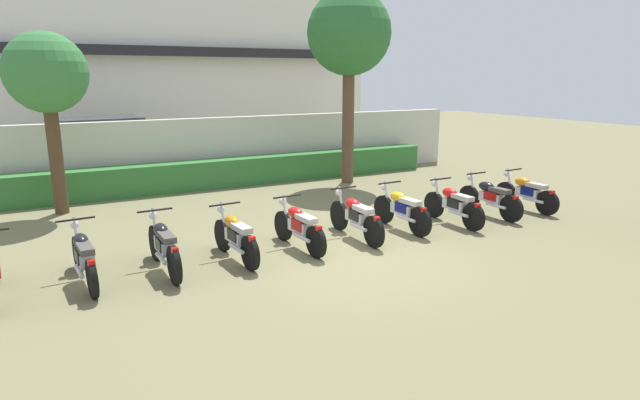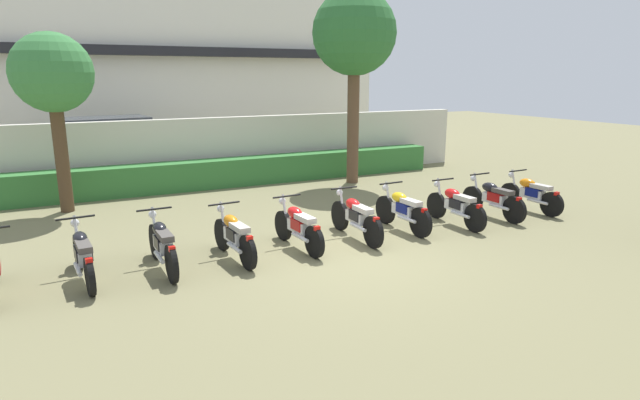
{
  "view_description": "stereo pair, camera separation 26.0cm",
  "coord_description": "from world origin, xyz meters",
  "px_view_note": "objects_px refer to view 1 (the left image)",
  "views": [
    {
      "loc": [
        -4.76,
        -7.72,
        3.23
      ],
      "look_at": [
        0.0,
        1.18,
        0.82
      ],
      "focal_mm": 29.32,
      "sensor_mm": 36.0,
      "label": 1
    },
    {
      "loc": [
        -4.53,
        -7.84,
        3.23
      ],
      "look_at": [
        0.0,
        1.18,
        0.82
      ],
      "focal_mm": 29.32,
      "sensor_mm": 36.0,
      "label": 2
    }
  ],
  "objects_px": {
    "tree_far_side": "(349,35)",
    "motorcycle_in_row_8": "(490,197)",
    "tree_near_inspector": "(46,76)",
    "motorcycle_in_row_3": "(235,236)",
    "motorcycle_in_row_4": "(299,226)",
    "motorcycle_in_row_5": "(356,217)",
    "motorcycle_in_row_9": "(526,192)",
    "parked_car": "(103,146)",
    "motorcycle_in_row_2": "(164,245)",
    "motorcycle_in_row_1": "(84,257)",
    "motorcycle_in_row_6": "(402,209)",
    "motorcycle_in_row_7": "(453,204)"
  },
  "relations": [
    {
      "from": "motorcycle_in_row_1",
      "to": "motorcycle_in_row_8",
      "type": "relative_size",
      "value": 1.02
    },
    {
      "from": "motorcycle_in_row_5",
      "to": "motorcycle_in_row_9",
      "type": "height_order",
      "value": "motorcycle_in_row_5"
    },
    {
      "from": "motorcycle_in_row_8",
      "to": "motorcycle_in_row_6",
      "type": "bearing_deg",
      "value": 86.81
    },
    {
      "from": "parked_car",
      "to": "tree_near_inspector",
      "type": "xyz_separation_m",
      "value": [
        -1.53,
        -4.93,
        2.28
      ]
    },
    {
      "from": "motorcycle_in_row_1",
      "to": "motorcycle_in_row_3",
      "type": "height_order",
      "value": "motorcycle_in_row_3"
    },
    {
      "from": "motorcycle_in_row_3",
      "to": "motorcycle_in_row_8",
      "type": "bearing_deg",
      "value": -93.86
    },
    {
      "from": "motorcycle_in_row_5",
      "to": "motorcycle_in_row_9",
      "type": "relative_size",
      "value": 1.09
    },
    {
      "from": "motorcycle_in_row_7",
      "to": "motorcycle_in_row_8",
      "type": "height_order",
      "value": "motorcycle_in_row_8"
    },
    {
      "from": "motorcycle_in_row_2",
      "to": "motorcycle_in_row_9",
      "type": "height_order",
      "value": "motorcycle_in_row_2"
    },
    {
      "from": "parked_car",
      "to": "motorcycle_in_row_2",
      "type": "relative_size",
      "value": 2.41
    },
    {
      "from": "parked_car",
      "to": "motorcycle_in_row_4",
      "type": "xyz_separation_m",
      "value": [
        2.34,
        -10.02,
        -0.49
      ]
    },
    {
      "from": "motorcycle_in_row_4",
      "to": "motorcycle_in_row_8",
      "type": "relative_size",
      "value": 0.97
    },
    {
      "from": "motorcycle_in_row_1",
      "to": "motorcycle_in_row_7",
      "type": "bearing_deg",
      "value": -95.57
    },
    {
      "from": "motorcycle_in_row_3",
      "to": "motorcycle_in_row_9",
      "type": "distance_m",
      "value": 7.49
    },
    {
      "from": "tree_far_side",
      "to": "motorcycle_in_row_7",
      "type": "height_order",
      "value": "tree_far_side"
    },
    {
      "from": "tree_far_side",
      "to": "motorcycle_in_row_7",
      "type": "bearing_deg",
      "value": -93.97
    },
    {
      "from": "motorcycle_in_row_1",
      "to": "motorcycle_in_row_2",
      "type": "bearing_deg",
      "value": -97.41
    },
    {
      "from": "motorcycle_in_row_2",
      "to": "motorcycle_in_row_4",
      "type": "height_order",
      "value": "motorcycle_in_row_2"
    },
    {
      "from": "parked_car",
      "to": "motorcycle_in_row_3",
      "type": "distance_m",
      "value": 10.13
    },
    {
      "from": "tree_near_inspector",
      "to": "motorcycle_in_row_4",
      "type": "height_order",
      "value": "tree_near_inspector"
    },
    {
      "from": "motorcycle_in_row_7",
      "to": "motorcycle_in_row_9",
      "type": "xyz_separation_m",
      "value": [
        2.44,
        0.11,
        -0.0
      ]
    },
    {
      "from": "motorcycle_in_row_3",
      "to": "motorcycle_in_row_8",
      "type": "height_order",
      "value": "motorcycle_in_row_8"
    },
    {
      "from": "tree_near_inspector",
      "to": "motorcycle_in_row_5",
      "type": "bearing_deg",
      "value": -44.33
    },
    {
      "from": "motorcycle_in_row_5",
      "to": "motorcycle_in_row_2",
      "type": "bearing_deg",
      "value": 91.08
    },
    {
      "from": "tree_far_side",
      "to": "motorcycle_in_row_8",
      "type": "relative_size",
      "value": 2.99
    },
    {
      "from": "motorcycle_in_row_5",
      "to": "motorcycle_in_row_9",
      "type": "distance_m",
      "value": 4.92
    },
    {
      "from": "motorcycle_in_row_8",
      "to": "motorcycle_in_row_9",
      "type": "relative_size",
      "value": 1.05
    },
    {
      "from": "tree_near_inspector",
      "to": "motorcycle_in_row_9",
      "type": "relative_size",
      "value": 2.33
    },
    {
      "from": "motorcycle_in_row_1",
      "to": "motorcycle_in_row_7",
      "type": "height_order",
      "value": "motorcycle_in_row_7"
    },
    {
      "from": "motorcycle_in_row_5",
      "to": "motorcycle_in_row_8",
      "type": "bearing_deg",
      "value": -89.54
    },
    {
      "from": "parked_car",
      "to": "motorcycle_in_row_8",
      "type": "height_order",
      "value": "parked_car"
    },
    {
      "from": "tree_near_inspector",
      "to": "tree_far_side",
      "type": "bearing_deg",
      "value": -0.27
    },
    {
      "from": "motorcycle_in_row_6",
      "to": "motorcycle_in_row_7",
      "type": "relative_size",
      "value": 0.98
    },
    {
      "from": "motorcycle_in_row_9",
      "to": "motorcycle_in_row_7",
      "type": "bearing_deg",
      "value": 89.45
    },
    {
      "from": "parked_car",
      "to": "motorcycle_in_row_1",
      "type": "distance_m",
      "value": 10.06
    },
    {
      "from": "tree_near_inspector",
      "to": "motorcycle_in_row_4",
      "type": "distance_m",
      "value": 6.97
    },
    {
      "from": "motorcycle_in_row_5",
      "to": "motorcycle_in_row_9",
      "type": "xyz_separation_m",
      "value": [
        4.92,
        -0.01,
        -0.01
      ]
    },
    {
      "from": "motorcycle_in_row_6",
      "to": "motorcycle_in_row_9",
      "type": "bearing_deg",
      "value": -93.73
    },
    {
      "from": "tree_far_side",
      "to": "motorcycle_in_row_8",
      "type": "height_order",
      "value": "tree_far_side"
    },
    {
      "from": "motorcycle_in_row_3",
      "to": "motorcycle_in_row_7",
      "type": "height_order",
      "value": "same"
    },
    {
      "from": "parked_car",
      "to": "motorcycle_in_row_5",
      "type": "height_order",
      "value": "parked_car"
    },
    {
      "from": "motorcycle_in_row_2",
      "to": "motorcycle_in_row_6",
      "type": "relative_size",
      "value": 1.06
    },
    {
      "from": "motorcycle_in_row_4",
      "to": "motorcycle_in_row_9",
      "type": "xyz_separation_m",
      "value": [
        6.21,
        0.03,
        -0.0
      ]
    },
    {
      "from": "tree_near_inspector",
      "to": "motorcycle_in_row_3",
      "type": "relative_size",
      "value": 2.32
    },
    {
      "from": "motorcycle_in_row_8",
      "to": "motorcycle_in_row_5",
      "type": "bearing_deg",
      "value": 88.21
    },
    {
      "from": "motorcycle_in_row_4",
      "to": "motorcycle_in_row_6",
      "type": "relative_size",
      "value": 1.0
    },
    {
      "from": "motorcycle_in_row_7",
      "to": "motorcycle_in_row_8",
      "type": "relative_size",
      "value": 0.98
    },
    {
      "from": "motorcycle_in_row_3",
      "to": "motorcycle_in_row_9",
      "type": "relative_size",
      "value": 1.0
    },
    {
      "from": "motorcycle_in_row_3",
      "to": "motorcycle_in_row_4",
      "type": "xyz_separation_m",
      "value": [
        1.27,
        0.04,
        -0.0
      ]
    },
    {
      "from": "motorcycle_in_row_1",
      "to": "motorcycle_in_row_4",
      "type": "relative_size",
      "value": 1.05
    }
  ]
}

